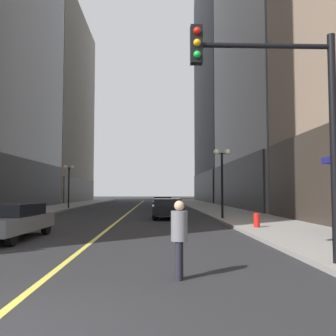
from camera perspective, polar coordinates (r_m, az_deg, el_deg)
ground_plane at (r=39.71m, az=-5.25°, el=-6.19°), size 200.00×200.00×0.00m
sidewalk_left at (r=41.01m, az=-16.90°, el=-5.86°), size 4.50×78.00×0.15m
sidewalk_right at (r=40.10m, az=6.67°, el=-6.04°), size 4.50×78.00×0.15m
lane_centre_stripe at (r=39.71m, az=-5.25°, el=-6.18°), size 0.16×70.00×0.01m
building_left_far at (r=69.16m, az=-18.79°, el=8.87°), size 14.29×26.00×33.16m
building_right_far at (r=69.67m, az=11.55°, el=13.75°), size 15.28×26.00×45.15m
car_grey at (r=15.20m, az=-22.73°, el=-7.35°), size 1.94×4.84×1.32m
car_black at (r=24.49m, az=-0.15°, el=-6.11°), size 2.02×4.11×1.32m
car_navy at (r=35.20m, az=-0.83°, el=-5.36°), size 1.87×4.62×1.32m
pedestrian_in_grey_suit at (r=7.72m, az=1.73°, el=-9.99°), size 0.41×0.41×1.60m
traffic_light_near_right at (r=9.23m, az=17.96°, el=8.83°), size 3.43×0.35×5.65m
street_lamp_left_far at (r=38.69m, az=-14.90°, el=-1.32°), size 1.06×0.36×4.43m
street_lamp_right_mid at (r=23.40m, az=8.25°, el=0.03°), size 1.06×0.36×4.43m
fire_hydrant_right at (r=17.71m, az=13.40°, el=-8.00°), size 0.28×0.28×0.80m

